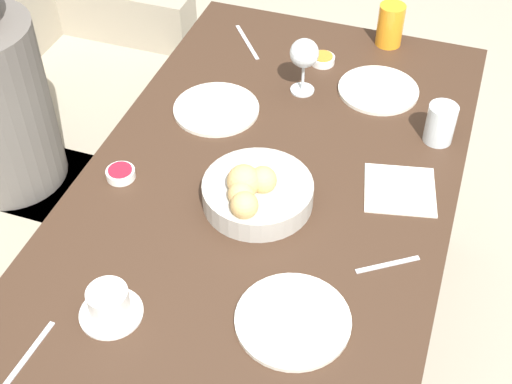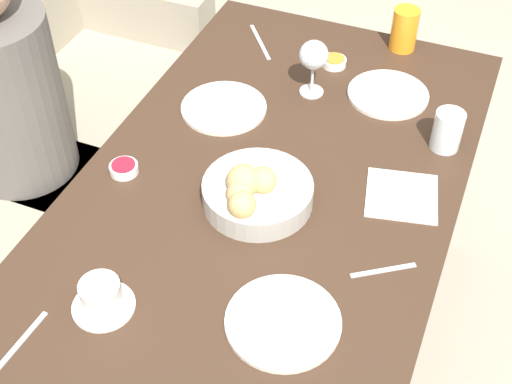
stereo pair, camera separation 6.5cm
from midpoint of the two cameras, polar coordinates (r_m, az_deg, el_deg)
The scene contains 17 objects.
ground_plane at distance 2.25m, azimuth 1.67°, elevation -13.44°, with size 10.00×10.00×0.00m, color #A89E89.
dining_table at distance 1.72m, azimuth 2.12°, elevation -1.60°, with size 1.45×0.85×0.76m.
seated_person at distance 2.26m, azimuth -17.41°, elevation 3.17°, with size 0.32×0.42×1.14m.
bread_basket at distance 1.57m, azimuth 1.01°, elevation 0.01°, with size 0.25×0.25×0.11m.
plate_near_left at distance 1.39m, azimuth 3.55°, elevation -10.35°, with size 0.23×0.23×0.01m.
plate_near_right at distance 1.94m, azimuth 11.48°, elevation 7.65°, with size 0.21×0.21×0.01m.
plate_far_center at distance 1.86m, azimuth -1.57°, elevation 6.74°, with size 0.22×0.22×0.01m.
juice_glass at distance 2.11m, azimuth 12.69°, elevation 12.57°, with size 0.07×0.07×0.12m.
water_tumbler at distance 1.78m, azimuth 16.09°, elevation 4.73°, with size 0.07×0.07×0.10m.
wine_glass at distance 1.86m, azimuth 5.66°, elevation 10.70°, with size 0.08×0.08×0.16m.
coffee_cup at distance 1.41m, azimuth -10.95°, elevation -8.30°, with size 0.12×0.12×0.07m.
jam_bowl_berry at distance 1.69m, azimuth -9.44°, elevation 1.87°, with size 0.07×0.07×0.02m.
jam_bowl_honey at distance 2.03m, azimuth 7.21°, elevation 10.29°, with size 0.07×0.07×0.02m.
fork_silver at distance 1.42m, azimuth -17.53°, elevation -11.97°, with size 0.19×0.02×0.00m.
knife_silver at distance 2.12m, azimuth 1.23°, elevation 11.91°, with size 0.16×0.12×0.00m.
spoon_coffee at distance 1.50m, azimuth 11.39°, elevation -6.19°, with size 0.09×0.12×0.00m.
napkin at distance 1.66m, azimuth 12.69°, elevation -0.31°, with size 0.19×0.19×0.00m.
Camera 2 is at (-1.12, -0.42, 1.90)m, focal length 50.00 mm.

